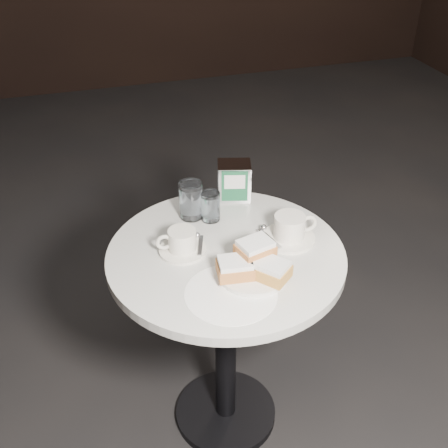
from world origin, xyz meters
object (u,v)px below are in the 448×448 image
Objects in this scene: coffee_cup_left at (182,243)px; water_glass_right at (211,207)px; cafe_table at (226,302)px; water_glass_left at (191,201)px; beignet_plate at (253,266)px; napkin_dispenser at (234,181)px; coffee_cup_right at (290,229)px.

coffee_cup_left is 1.57× the size of water_glass_right.
water_glass_left reaches higher than cafe_table.
coffee_cup_left is at bearing 162.08° from cafe_table.
beignet_plate is 2.02× the size of napkin_dispenser.
coffee_cup_right is 0.33m from water_glass_left.
beignet_plate is at bearing -75.37° from water_glass_left.
water_glass_right is at bearing -31.57° from water_glass_left.
coffee_cup_right is (0.16, 0.13, 0.00)m from beignet_plate.
coffee_cup_right is 0.26m from water_glass_right.
water_glass_right is at bearing 51.26° from coffee_cup_left.
water_glass_right is 0.76× the size of napkin_dispenser.
beignet_plate reaches higher than cafe_table.
napkin_dispenser is at bearing 49.33° from coffee_cup_left.
beignet_plate reaches higher than coffee_cup_left.
coffee_cup_left is at bearing 175.48° from coffee_cup_right.
coffee_cup_right is at bearing 1.40° from cafe_table.
napkin_dispenser is (0.08, 0.41, 0.03)m from beignet_plate.
beignet_plate is 1.69× the size of coffee_cup_left.
coffee_cup_left is at bearing -118.39° from napkin_dispenser.
beignet_plate is (0.04, -0.13, 0.23)m from cafe_table.
cafe_table is 2.91× the size of beignet_plate.
water_glass_right reaches higher than coffee_cup_left.
water_glass_left is 1.25× the size of water_glass_right.
coffee_cup_left is 0.89× the size of coffee_cup_right.
coffee_cup_right reaches higher than cafe_table.
cafe_table is 6.16× the size of water_glass_left.
beignet_plate is 2.12× the size of water_glass_left.
water_glass_right is at bearing -120.74° from napkin_dispenser.
beignet_plate is 2.65× the size of water_glass_right.
cafe_table is 0.40m from napkin_dispenser.
water_glass_right reaches higher than beignet_plate.
coffee_cup_left is 1.26× the size of water_glass_left.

